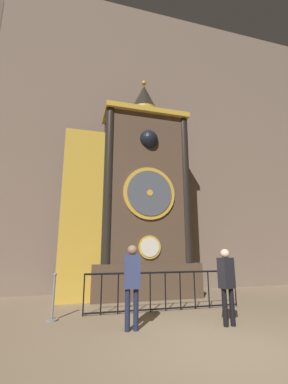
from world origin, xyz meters
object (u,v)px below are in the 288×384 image
object	(u,v)px
visitor_far	(227,279)
stanchion_post	(53,305)
visitor_near	(132,278)
clock_tower	(132,199)

from	to	relation	value
visitor_far	stanchion_post	xyz separation A→B (m)	(-3.78, 1.52, -0.63)
visitor_near	visitor_far	distance (m)	2.15
visitor_near	stanchion_post	size ratio (longest dim) A/B	1.60
visitor_near	stanchion_post	distance (m)	2.19
visitor_far	stanchion_post	distance (m)	4.12
visitor_near	visitor_far	xyz separation A→B (m)	(2.14, -0.24, -0.06)
visitor_far	stanchion_post	bearing A→B (deg)	140.44
visitor_far	visitor_near	bearing A→B (deg)	155.91
stanchion_post	visitor_near	bearing A→B (deg)	-37.97
clock_tower	stanchion_post	size ratio (longest dim) A/B	8.05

